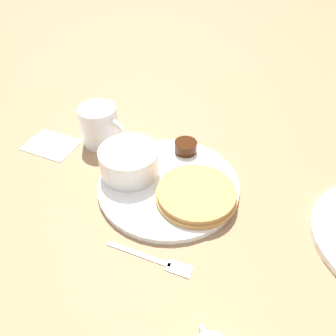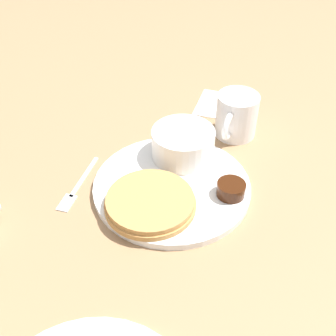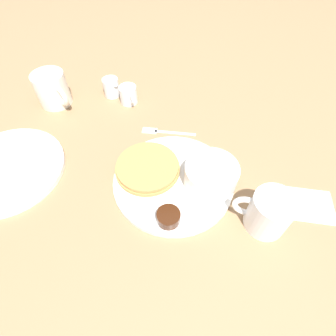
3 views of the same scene
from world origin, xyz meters
name	(u,v)px [view 3 (image 3 of 3)]	position (x,y,z in m)	size (l,w,h in m)	color
ground_plane	(173,182)	(0.00, 0.00, 0.00)	(4.00, 4.00, 0.00)	#93704C
plate	(173,181)	(0.00, 0.00, 0.01)	(0.26, 0.26, 0.01)	white
pancake_stack	(148,167)	(0.05, -0.03, 0.02)	(0.14, 0.14, 0.02)	#B78447
bowl	(211,175)	(-0.08, 0.02, 0.04)	(0.11, 0.11, 0.05)	white
syrup_cup	(168,217)	(0.02, 0.10, 0.02)	(0.05, 0.05, 0.02)	#38190A
butter_ramekin	(220,185)	(-0.09, 0.04, 0.03)	(0.04, 0.04, 0.04)	white
coffee_mug	(268,213)	(-0.16, 0.12, 0.04)	(0.11, 0.08, 0.08)	white
creamer_pitcher_near	(128,95)	(0.09, -0.29, 0.03)	(0.05, 0.07, 0.05)	white
creamer_pitcher_far	(111,87)	(0.14, -0.33, 0.03)	(0.05, 0.05, 0.05)	white
fork	(162,131)	(0.01, -0.16, 0.00)	(0.14, 0.05, 0.00)	silver
napkin	(307,205)	(-0.27, 0.09, 0.00)	(0.12, 0.11, 0.00)	white
second_mug	(53,89)	(0.30, -0.31, 0.05)	(0.10, 0.11, 0.09)	silver
far_plate	(7,169)	(0.37, -0.07, 0.01)	(0.25, 0.25, 0.01)	white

